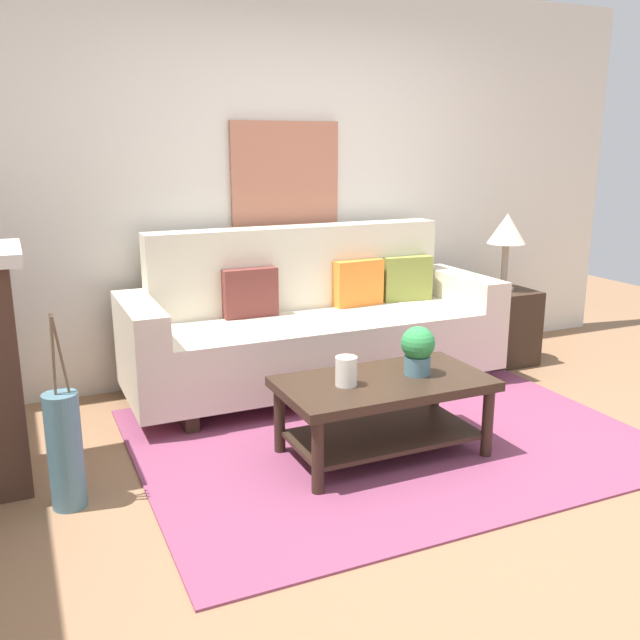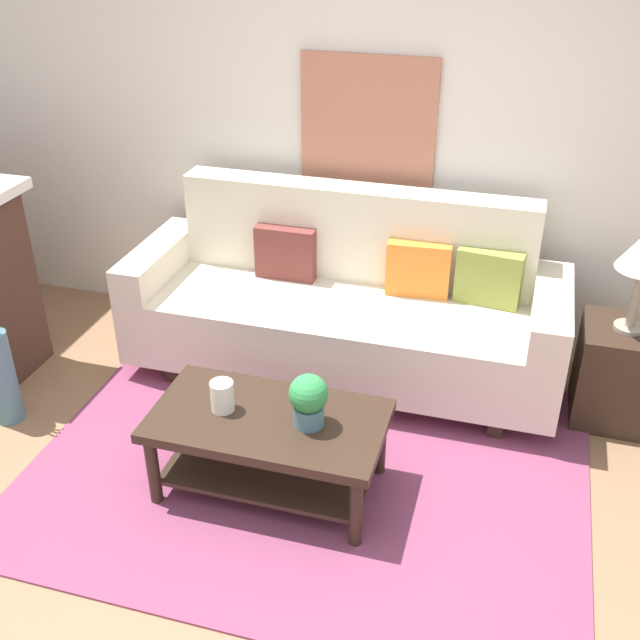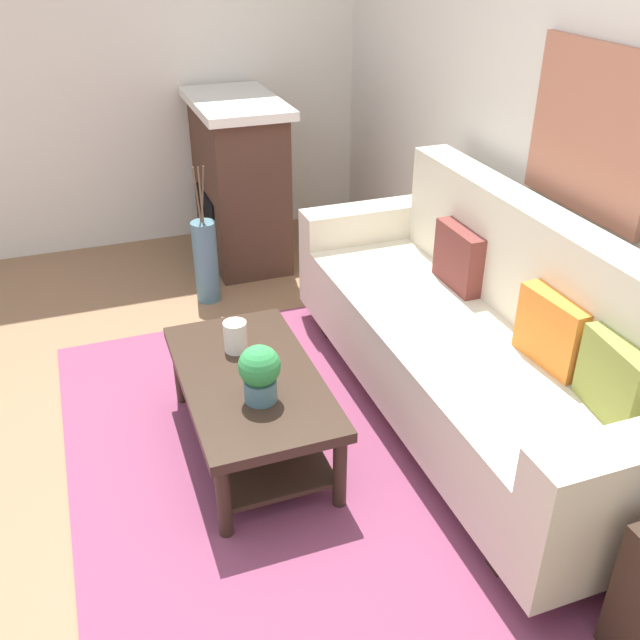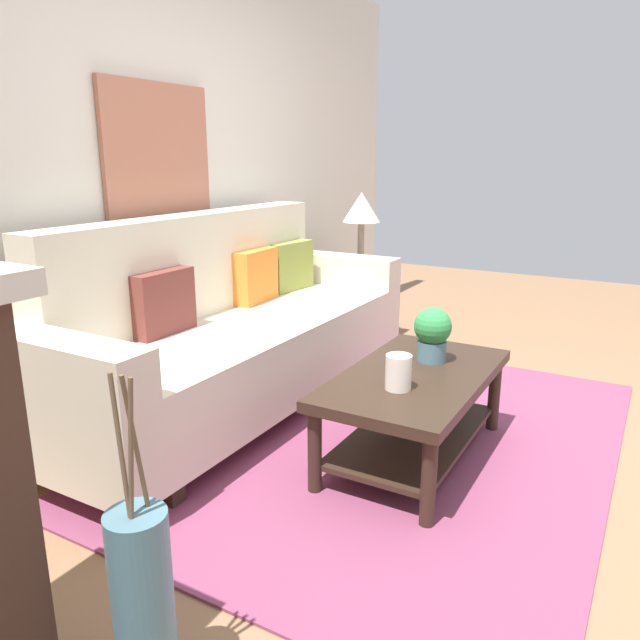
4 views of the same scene
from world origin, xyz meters
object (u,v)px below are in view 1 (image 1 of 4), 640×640
potted_plant_tabletop (418,349)px  throw_pillow_maroon (250,292)px  throw_pillow_olive (406,278)px  throw_pillow_orange (358,283)px  couch (313,327)px  coffee_table (383,400)px  side_table (501,326)px  framed_painting (286,176)px  floor_vase (65,451)px  table_lamp (507,232)px  tabletop_vase (346,371)px

potted_plant_tabletop → throw_pillow_maroon: bearing=112.5°
throw_pillow_maroon → throw_pillow_olive: (1.19, 0.00, 0.00)m
throw_pillow_orange → couch: bearing=-162.6°
throw_pillow_orange → coffee_table: 1.37m
throw_pillow_olive → side_table: bearing=-11.8°
coffee_table → framed_painting: (0.08, 1.58, 1.09)m
throw_pillow_orange → throw_pillow_maroon: bearing=180.0°
throw_pillow_maroon → floor_vase: bearing=-138.7°
throw_pillow_olive → framed_painting: size_ratio=0.46×
potted_plant_tabletop → floor_vase: size_ratio=0.48×
side_table → table_lamp: table_lamp is taller
throw_pillow_maroon → framed_painting: size_ratio=0.46×
side_table → framed_painting: bearing=162.1°
throw_pillow_maroon → side_table: throw_pillow_maroon is taller
potted_plant_tabletop → framed_painting: size_ratio=0.33×
tabletop_vase → floor_vase: bearing=174.6°
floor_vase → throw_pillow_maroon: bearing=41.3°
coffee_table → framed_painting: framed_painting is taller
floor_vase → coffee_table: bearing=-4.5°
throw_pillow_maroon → potted_plant_tabletop: (0.51, -1.24, -0.11)m
throw_pillow_maroon → coffee_table: size_ratio=0.33×
throw_pillow_maroon → couch: bearing=-17.4°
couch → throw_pillow_maroon: 0.48m
throw_pillow_olive → potted_plant_tabletop: size_ratio=1.37×
throw_pillow_maroon → tabletop_vase: 1.25m
throw_pillow_orange → table_lamp: 1.20m
throw_pillow_maroon → tabletop_vase: (0.09, -1.24, -0.17)m
throw_pillow_olive → framed_painting: 1.13m
coffee_table → framed_painting: size_ratio=1.39×
table_lamp → floor_vase: (-3.20, -0.95, -0.72)m
throw_pillow_maroon → tabletop_vase: size_ratio=2.38×
side_table → floor_vase: bearing=-163.4°
couch → potted_plant_tabletop: 1.13m
side_table → framed_painting: framed_painting is taller
tabletop_vase → side_table: bearing=30.3°
coffee_table → tabletop_vase: bearing=-179.0°
floor_vase → side_table: bearing=16.6°
table_lamp → side_table: bearing=0.0°
throw_pillow_olive → potted_plant_tabletop: (-0.68, -1.24, -0.11)m
framed_painting → floor_vase: bearing=-138.8°
potted_plant_tabletop → framed_painting: (-0.12, 1.58, 0.84)m
throw_pillow_maroon → throw_pillow_orange: same height
throw_pillow_olive → potted_plant_tabletop: 1.41m
framed_painting → tabletop_vase: bearing=-100.9°
throw_pillow_orange → floor_vase: (-2.05, -1.11, -0.41)m
throw_pillow_orange → potted_plant_tabletop: (-0.28, -1.24, -0.11)m
potted_plant_tabletop → tabletop_vase: bearing=-179.7°
couch → tabletop_vase: 1.16m
throw_pillow_olive → table_lamp: (0.75, -0.16, 0.31)m
potted_plant_tabletop → floor_vase: potted_plant_tabletop is taller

